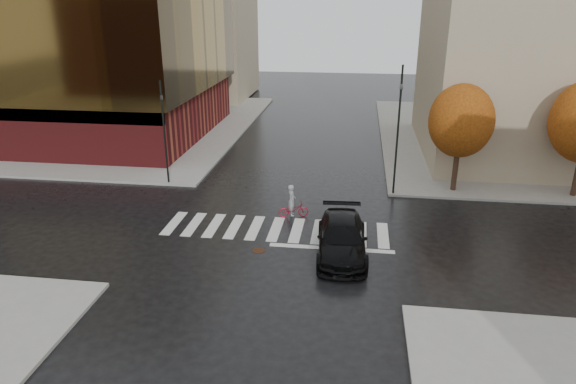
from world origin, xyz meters
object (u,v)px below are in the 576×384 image
(cyclist, at_px, (293,206))
(fire_hydrant, at_px, (158,158))
(traffic_light_nw, at_px, (164,127))
(traffic_light_ne, at_px, (399,122))
(sedan, at_px, (342,238))

(cyclist, distance_m, fire_hydrant, 13.21)
(traffic_light_nw, distance_m, fire_hydrant, 5.34)
(traffic_light_nw, height_order, traffic_light_ne, traffic_light_ne)
(traffic_light_nw, relative_size, traffic_light_ne, 0.85)
(sedan, distance_m, traffic_light_nw, 14.28)
(cyclist, height_order, traffic_light_ne, traffic_light_ne)
(traffic_light_nw, bearing_deg, sedan, 43.82)
(cyclist, relative_size, traffic_light_ne, 0.24)
(sedan, xyz_separation_m, traffic_light_nw, (-11.39, 8.10, 2.94))
(sedan, height_order, fire_hydrant, sedan)
(sedan, relative_size, traffic_light_ne, 0.73)
(sedan, distance_m, cyclist, 4.90)
(traffic_light_ne, distance_m, fire_hydrant, 17.19)
(traffic_light_nw, bearing_deg, cyclist, 53.78)
(cyclist, distance_m, traffic_light_nw, 10.00)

